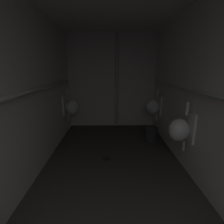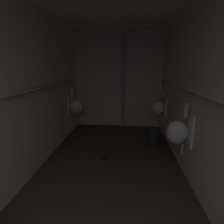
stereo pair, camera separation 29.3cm
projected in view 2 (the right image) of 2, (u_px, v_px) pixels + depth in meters
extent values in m
cube|color=#383330|center=(110.00, 171.00, 2.64)|extent=(2.37, 4.29, 0.08)
cube|color=silver|center=(31.00, 92.00, 2.43)|extent=(0.06, 4.29, 2.42)
cube|color=silver|center=(196.00, 94.00, 2.23)|extent=(0.06, 4.29, 2.42)
cube|color=silver|center=(118.00, 81.00, 4.36)|extent=(2.37, 0.06, 2.42)
ellipsoid|color=white|center=(77.00, 106.00, 4.00)|extent=(0.30, 0.26, 0.34)
cube|color=white|center=(70.00, 104.00, 4.00)|extent=(0.03, 0.30, 0.44)
cylinder|color=silver|center=(72.00, 93.00, 3.93)|extent=(0.06, 0.06, 0.16)
sphere|color=silver|center=(72.00, 90.00, 3.91)|extent=(0.06, 0.06, 0.06)
cylinder|color=#B2B2B2|center=(73.00, 116.00, 4.07)|extent=(0.04, 0.04, 0.16)
ellipsoid|color=white|center=(177.00, 132.00, 2.36)|extent=(0.30, 0.26, 0.34)
cube|color=white|center=(189.00, 129.00, 2.33)|extent=(0.03, 0.30, 0.44)
cylinder|color=silver|center=(186.00, 111.00, 2.27)|extent=(0.06, 0.06, 0.16)
sphere|color=silver|center=(187.00, 105.00, 2.25)|extent=(0.06, 0.06, 0.06)
cylinder|color=#B2B2B2|center=(182.00, 149.00, 2.41)|extent=(0.04, 0.04, 0.16)
ellipsoid|color=white|center=(158.00, 108.00, 3.83)|extent=(0.30, 0.26, 0.34)
cube|color=white|center=(165.00, 106.00, 3.81)|extent=(0.03, 0.30, 0.44)
cylinder|color=silver|center=(163.00, 95.00, 3.75)|extent=(0.06, 0.06, 0.16)
sphere|color=silver|center=(163.00, 91.00, 3.73)|extent=(0.06, 0.06, 0.06)
cylinder|color=#B2B2B2|center=(161.00, 118.00, 3.89)|extent=(0.04, 0.04, 0.16)
cylinder|color=#B2B2B2|center=(36.00, 89.00, 2.40)|extent=(0.05, 3.44, 0.05)
sphere|color=#B2B2B2|center=(74.00, 81.00, 4.05)|extent=(0.06, 0.06, 0.06)
cylinder|color=#B2B2B2|center=(190.00, 91.00, 2.21)|extent=(0.05, 3.45, 0.05)
sphere|color=#B2B2B2|center=(163.00, 81.00, 3.87)|extent=(0.06, 0.06, 0.06)
cylinder|color=#B2B2B2|center=(123.00, 82.00, 4.25)|extent=(0.08, 0.08, 2.37)
cylinder|color=black|center=(105.00, 158.00, 2.94)|extent=(0.14, 0.14, 0.01)
cylinder|color=#2D2D2D|center=(154.00, 136.00, 3.51)|extent=(0.27, 0.27, 0.33)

